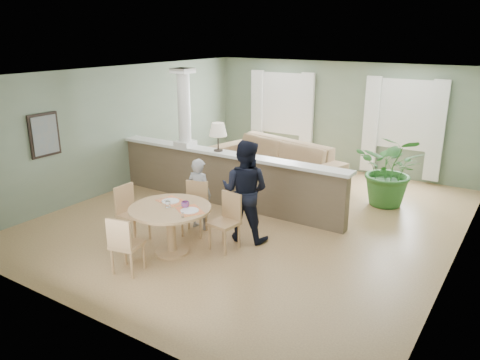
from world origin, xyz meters
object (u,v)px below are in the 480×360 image
Objects in this scene: dining_table at (171,217)px; man_person at (245,191)px; chair_near at (124,243)px; chair_far_man at (227,218)px; child_person at (199,194)px; houseplant at (392,170)px; chair_side at (130,210)px; chair_far_boy at (195,205)px; sofa at (273,162)px.

man_person is (0.69, 1.09, 0.24)m from dining_table.
chair_near is 0.52× the size of man_person.
chair_far_man reaches higher than dining_table.
child_person is (-0.13, 1.94, 0.15)m from chair_near.
chair_side is (-3.20, -4.05, -0.22)m from houseplant.
houseplant is at bearing 32.95° from chair_far_boy.
child_person is (-0.87, 0.39, 0.14)m from chair_far_man.
chair_near is at bearing -106.98° from chair_far_boy.
chair_near is at bearing -115.80° from houseplant.
chair_near is at bearing 57.74° from man_person.
dining_table is 1.35× the size of chair_side.
child_person reaches higher than dining_table.
man_person is at bearing -55.48° from chair_side.
man_person is at bearing 57.81° from dining_table.
sofa is 3.60× the size of chair_far_man.
child_person is at bearing 86.40° from chair_far_boy.
houseplant is at bearing 60.65° from dining_table.
man_person is (1.60, 1.08, 0.34)m from chair_side.
chair_near is (0.08, -1.75, -0.01)m from chair_far_boy.
chair_near is (-2.40, -4.96, -0.25)m from houseplant.
dining_table is 0.88m from chair_far_boy.
sofa is 3.64× the size of chair_far_boy.
chair_far_man is (1.08, -3.45, 0.02)m from sofa.
chair_far_boy is at bearing 103.27° from child_person.
child_person reaches higher than chair_far_boy.
chair_far_man is at bearing -33.88° from chair_far_boy.
chair_far_man is 1.03× the size of chair_near.
chair_far_boy is 0.71× the size of child_person.
houseplant is 1.62× the size of chair_far_man.
chair_far_boy is 0.84m from chair_far_man.
chair_side reaches higher than chair_far_man.
dining_table is 0.75× the size of man_person.
chair_far_man is 0.53× the size of man_person.
man_person is (0.06, 0.45, 0.35)m from chair_far_man.
sofa is at bearing 179.31° from houseplant.
houseplant reaches higher than chair_near.
chair_side is at bearing -128.34° from houseplant.
chair_far_boy is at bearing 102.51° from dining_table.
chair_far_man is 0.71× the size of child_person.
chair_side is 0.55× the size of man_person.
sofa reaches higher than chair_side.
chair_far_boy is (0.27, -3.24, 0.02)m from sofa.
man_person is (0.93, 0.05, 0.22)m from child_person.
chair_far_man is at bearing 72.22° from man_person.
sofa is 2.23× the size of houseplant.
child_person reaches higher than chair_side.
child_person is at bearing -32.87° from chair_side.
child_person is at bearing 103.11° from dining_table.
dining_table is 1.31m from man_person.
dining_table is 1.06m from child_person.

